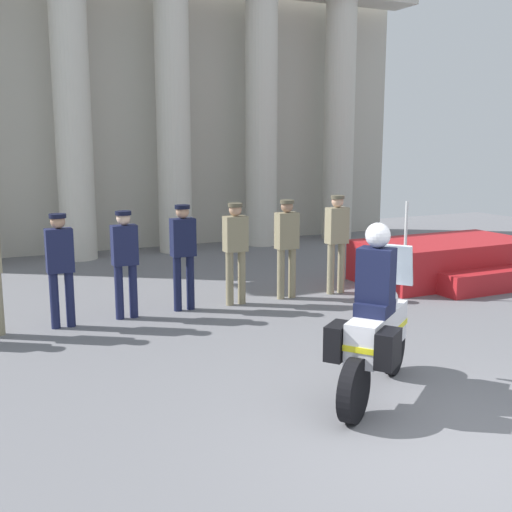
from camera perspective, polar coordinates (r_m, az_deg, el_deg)
ground_plane at (r=6.16m, az=18.31°, el=-16.44°), size 28.00×28.00×0.00m
colonnade_backdrop at (r=16.04m, az=-8.10°, el=13.86°), size 13.59×1.66×6.83m
reviewing_stand at (r=12.88m, az=16.78°, el=-0.47°), size 3.37×2.27×1.69m
officer_in_row_2 at (r=9.57m, az=-17.26°, el=-0.46°), size 0.38×0.24×1.68m
officer_in_row_3 at (r=9.83m, az=-11.75°, el=0.03°), size 0.38×0.24×1.67m
officer_in_row_4 at (r=10.15m, az=-6.59°, el=0.67°), size 0.38×0.24×1.71m
officer_in_row_5 at (r=10.44m, az=-1.86°, el=0.99°), size 0.38×0.24×1.71m
officer_in_row_6 at (r=10.86m, az=2.79°, el=1.38°), size 0.38×0.24×1.72m
officer_in_row_7 at (r=11.29m, az=7.30°, el=1.80°), size 0.38×0.24×1.76m
motorcycle_with_rider at (r=6.80m, az=10.73°, el=-6.26°), size 1.74×1.35×1.90m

